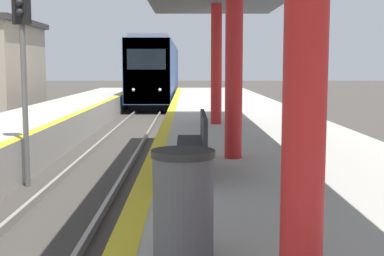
# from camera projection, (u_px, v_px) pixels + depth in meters

# --- Properties ---
(train) EXTENTS (2.65, 23.76, 4.51)m
(train) POSITION_uv_depth(u_px,v_px,m) (158.00, 71.00, 41.02)
(train) COLOR black
(train) RESTS_ON ground
(signal_mid) EXTENTS (0.36, 0.31, 4.47)m
(signal_mid) POSITION_uv_depth(u_px,v_px,m) (23.00, 45.00, 11.56)
(signal_mid) COLOR #595959
(signal_mid) RESTS_ON ground
(trash_bin) EXTENTS (0.55, 0.55, 0.93)m
(trash_bin) POSITION_uv_depth(u_px,v_px,m) (183.00, 204.00, 4.56)
(trash_bin) COLOR #4C4C51
(trash_bin) RESTS_ON platform_right
(bench) EXTENTS (0.44, 1.79, 0.92)m
(bench) POSITION_uv_depth(u_px,v_px,m) (196.00, 141.00, 8.18)
(bench) COLOR #28282D
(bench) RESTS_ON platform_right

